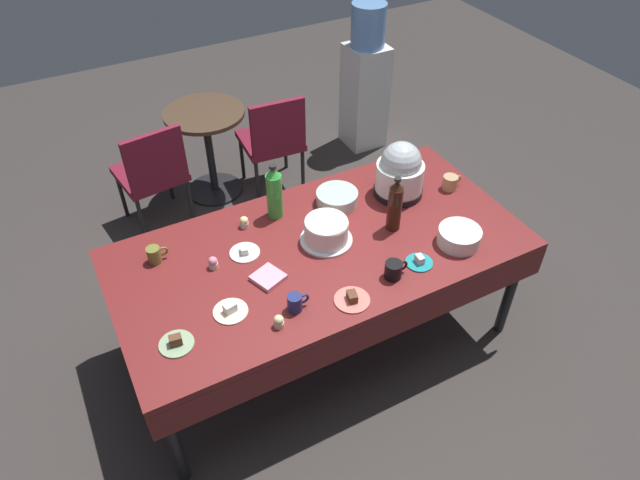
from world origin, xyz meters
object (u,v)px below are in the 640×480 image
at_px(glass_salad_bowl, 337,198).
at_px(cupcake_cocoa, 213,263).
at_px(dessert_plate_teal, 419,262).
at_px(dessert_plate_white, 245,252).
at_px(slow_cooker, 400,172).
at_px(water_cooler, 365,82).
at_px(coffee_mug_tan, 450,182).
at_px(potluck_table, 320,255).
at_px(dessert_plate_coral, 352,299).
at_px(soda_bottle_lime_soda, 274,193).
at_px(maroon_chair_right, 273,138).
at_px(coffee_mug_black, 394,270).
at_px(dessert_plate_sage, 176,343).
at_px(soda_bottle_cola, 395,205).
at_px(cupcake_berry, 279,322).
at_px(dessert_plate_cream, 230,310).
at_px(frosted_layer_cake, 326,231).
at_px(maroon_chair_left, 152,171).
at_px(coffee_mug_navy, 295,303).
at_px(round_cafe_table, 208,138).
at_px(cupcake_vanilla, 244,222).
at_px(coffee_mug_olive, 155,255).
at_px(ceramic_snack_bowl, 459,237).

xyz_separation_m(glass_salad_bowl, cupcake_cocoa, (-0.82, -0.17, -0.01)).
distance_m(dessert_plate_teal, dessert_plate_white, 0.91).
relative_size(slow_cooker, water_cooler, 0.28).
bearing_deg(slow_cooker, coffee_mug_tan, -18.66).
relative_size(potluck_table, dessert_plate_coral, 12.46).
distance_m(potluck_table, cupcake_cocoa, 0.58).
bearing_deg(soda_bottle_lime_soda, maroon_chair_right, 66.90).
bearing_deg(cupcake_cocoa, potluck_table, -12.08).
height_order(dessert_plate_coral, coffee_mug_black, coffee_mug_black).
xyz_separation_m(dessert_plate_sage, coffee_mug_tan, (1.81, 0.37, 0.03)).
distance_m(potluck_table, soda_bottle_cola, 0.49).
bearing_deg(cupcake_berry, dessert_plate_cream, 132.01).
height_order(coffee_mug_black, coffee_mug_tan, coffee_mug_black).
height_order(dessert_plate_teal, dessert_plate_white, dessert_plate_teal).
distance_m(cupcake_berry, soda_bottle_cola, 0.93).
bearing_deg(dessert_plate_teal, potluck_table, 138.55).
relative_size(cupcake_cocoa, coffee_mug_black, 0.52).
bearing_deg(glass_salad_bowl, dessert_plate_teal, -78.41).
xyz_separation_m(frosted_layer_cake, maroon_chair_right, (0.34, 1.48, -0.32)).
xyz_separation_m(potluck_table, maroon_chair_left, (-0.54, 1.51, -0.20)).
distance_m(coffee_mug_navy, coffee_mug_black, 0.53).
relative_size(coffee_mug_black, round_cafe_table, 0.18).
distance_m(coffee_mug_black, round_cafe_table, 2.14).
bearing_deg(water_cooler, soda_bottle_lime_soda, -135.65).
height_order(dessert_plate_teal, coffee_mug_tan, coffee_mug_tan).
bearing_deg(slow_cooker, dessert_plate_white, -176.56).
relative_size(slow_cooker, dessert_plate_coral, 1.94).
height_order(potluck_table, dessert_plate_teal, dessert_plate_teal).
bearing_deg(dessert_plate_white, coffee_mug_tan, -1.85).
distance_m(dessert_plate_teal, soda_bottle_cola, 0.34).
height_order(cupcake_vanilla, coffee_mug_olive, coffee_mug_olive).
bearing_deg(dessert_plate_coral, coffee_mug_olive, 136.73).
xyz_separation_m(dessert_plate_cream, round_cafe_table, (0.54, 1.94, -0.26)).
height_order(frosted_layer_cake, dessert_plate_sage, frosted_layer_cake).
bearing_deg(frosted_layer_cake, soda_bottle_cola, -11.44).
height_order(ceramic_snack_bowl, cupcake_cocoa, ceramic_snack_bowl).
height_order(frosted_layer_cake, maroon_chair_right, frosted_layer_cake).
bearing_deg(ceramic_snack_bowl, maroon_chair_right, 98.62).
xyz_separation_m(dessert_plate_coral, cupcake_cocoa, (-0.51, 0.53, 0.02)).
bearing_deg(cupcake_cocoa, round_cafe_table, 72.64).
height_order(ceramic_snack_bowl, water_cooler, water_cooler).
xyz_separation_m(frosted_layer_cake, coffee_mug_black, (0.17, -0.40, -0.02)).
bearing_deg(cupcake_berry, glass_salad_bowl, 44.78).
xyz_separation_m(cupcake_cocoa, maroon_chair_left, (0.02, 1.39, -0.29)).
bearing_deg(dessert_plate_white, dessert_plate_coral, -59.18).
distance_m(potluck_table, round_cafe_table, 1.74).
bearing_deg(dessert_plate_coral, cupcake_vanilla, 108.21).
relative_size(potluck_table, dessert_plate_teal, 15.42).
bearing_deg(round_cafe_table, potluck_table, -88.35).
bearing_deg(round_cafe_table, dessert_plate_coral, -89.81).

